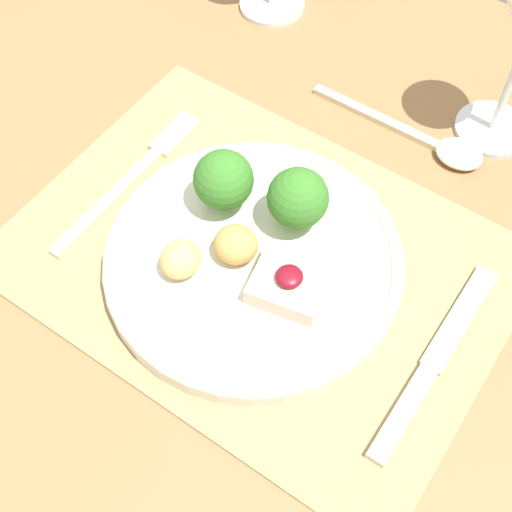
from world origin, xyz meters
TOP-DOWN VIEW (x-y plane):
  - ground_plane at (0.00, 0.00)m, footprint 8.00×8.00m
  - dining_table at (0.00, 0.00)m, footprint 1.43×0.95m
  - placemat at (0.00, 0.00)m, footprint 0.44×0.32m
  - dinner_plate at (-0.00, -0.00)m, footprint 0.27×0.27m
  - fork at (-0.16, 0.02)m, footprint 0.02×0.21m
  - knife at (0.18, -0.01)m, footprint 0.02×0.21m
  - spoon at (0.07, 0.22)m, footprint 0.19×0.04m

SIDE VIEW (x-z plane):
  - ground_plane at x=0.00m, z-range 0.00..0.00m
  - dining_table at x=0.00m, z-range 0.27..1.00m
  - placemat at x=0.00m, z-range 0.72..0.72m
  - spoon at x=0.07m, z-range 0.72..0.73m
  - fork at x=-0.16m, z-range 0.72..0.73m
  - knife at x=0.18m, z-range 0.72..0.73m
  - dinner_plate at x=0.00m, z-range 0.70..0.78m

